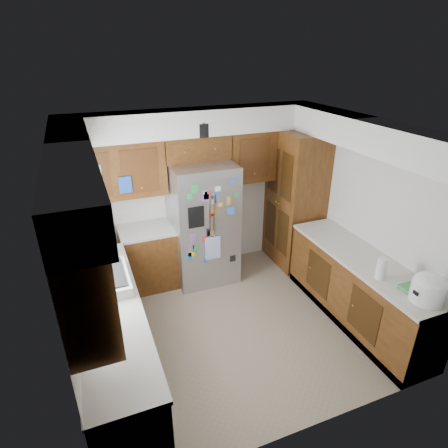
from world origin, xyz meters
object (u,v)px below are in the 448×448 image
(pantry, at_px, (295,200))
(fridge, at_px, (203,224))
(rice_cooker, at_px, (429,288))
(paper_towel, at_px, (382,269))

(pantry, distance_m, fridge, 1.51)
(fridge, relative_size, rice_cooker, 5.28)
(pantry, height_order, fridge, pantry)
(fridge, height_order, rice_cooker, fridge)
(rice_cooker, xyz_separation_m, paper_towel, (-0.15, 0.49, -0.03))
(paper_towel, bearing_deg, fridge, 122.85)
(rice_cooker, bearing_deg, fridge, 120.13)
(pantry, bearing_deg, paper_towel, -94.10)
(fridge, bearing_deg, rice_cooker, -59.87)
(fridge, relative_size, paper_towel, 7.23)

